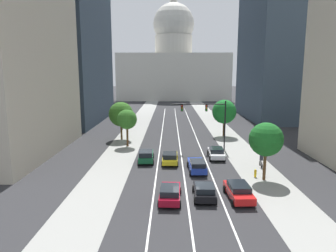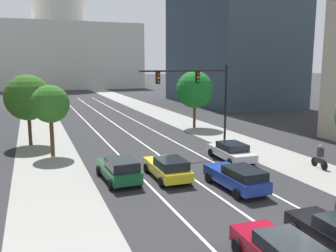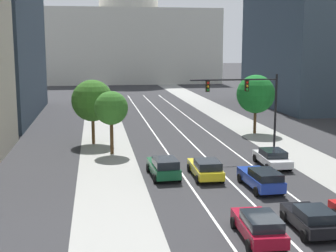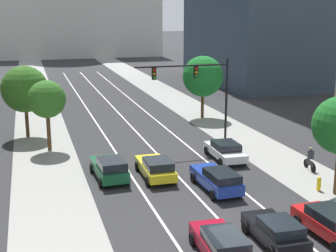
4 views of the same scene
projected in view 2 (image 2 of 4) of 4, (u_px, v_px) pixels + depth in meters
The scene contains 16 objects.
ground_plane at pixel (104, 116), 51.74m from camera, with size 400.00×400.00×0.00m, color #2B2B2D.
sidewalk_left at pixel (41, 125), 44.14m from camera, with size 4.86×130.00×0.01m, color gray.
sidewalk_right at pixel (173, 118), 50.13m from camera, with size 4.86×130.00×0.01m, color gray.
lane_stripe_left at pixel (102, 138), 36.84m from camera, with size 0.16×90.00×0.01m, color white.
lane_stripe_center at pixel (131, 136), 37.91m from camera, with size 0.16×90.00×0.01m, color white.
lane_stripe_right at pixel (159, 134), 38.99m from camera, with size 0.16×90.00×0.01m, color white.
capitol_building at pixel (61, 39), 110.93m from camera, with size 46.34×22.77×41.49m.
car_blue at pixel (237, 177), 21.51m from camera, with size 2.11×4.80×1.49m.
car_yellow at pixel (168, 168), 23.56m from camera, with size 2.11×4.81×1.47m.
car_green at pixel (119, 169), 23.03m from camera, with size 2.20×4.69×1.59m.
car_white at pixel (231, 151), 28.04m from camera, with size 2.20×4.78×1.41m.
traffic_signal_mast at pixel (201, 89), 31.06m from camera, with size 7.98×0.39×7.27m.
cyclist at pixel (320, 157), 25.95m from camera, with size 0.38×1.70×1.72m.
street_tree_far_right at pixel (195, 90), 41.86m from camera, with size 4.27×4.27×6.59m.
street_tree_mid_left at pixel (28, 98), 32.87m from camera, with size 4.14×4.14×6.45m.
street_tree_near_left at pixel (50, 104), 29.08m from camera, with size 3.05×3.05×5.75m.
Camera 2 is at (-9.58, -11.14, 7.39)m, focal length 39.02 mm.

